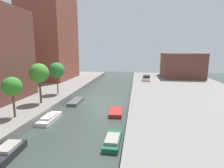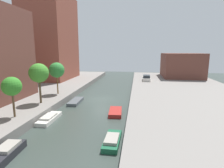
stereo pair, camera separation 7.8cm
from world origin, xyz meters
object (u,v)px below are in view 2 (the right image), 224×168
(moored_boat_left_0, at_px, (7,152))
(moored_boat_right_2, at_px, (115,112))
(parked_car, at_px, (146,78))
(moored_boat_left_2, at_px, (76,101))
(street_tree_1, at_px, (39,73))
(moored_boat_left_1, at_px, (49,118))
(street_tree_2, at_px, (57,70))
(moored_boat_right_1, at_px, (112,140))
(apartment_tower_far, at_px, (51,38))
(low_block_right, at_px, (181,65))
(street_tree_0, at_px, (12,87))

(moored_boat_left_0, bearing_deg, moored_boat_right_2, 56.17)
(parked_car, xyz_separation_m, moored_boat_left_2, (-11.80, -17.51, -1.34))
(street_tree_1, xyz_separation_m, moored_boat_left_1, (3.02, -3.59, -4.85))
(street_tree_1, bearing_deg, street_tree_2, 90.00)
(moored_boat_right_1, bearing_deg, apartment_tower_far, 124.13)
(apartment_tower_far, relative_size, low_block_right, 1.85)
(moored_boat_left_1, height_order, moored_boat_right_2, moored_boat_left_1)
(street_tree_0, xyz_separation_m, moored_boat_left_0, (3.32, -5.53, -3.99))
(moored_boat_right_1, bearing_deg, street_tree_1, 144.92)
(low_block_right, relative_size, parked_car, 2.56)
(moored_boat_left_1, distance_m, moored_boat_left_2, 7.47)
(low_block_right, xyz_separation_m, street_tree_0, (-25.19, -34.49, 0.11))
(moored_boat_left_0, height_order, moored_boat_left_2, moored_boat_left_0)
(street_tree_0, xyz_separation_m, moored_boat_left_2, (3.62, 9.27, -4.14))
(moored_boat_left_2, bearing_deg, street_tree_2, 156.79)
(street_tree_2, bearing_deg, moored_boat_right_1, -49.93)
(apartment_tower_far, xyz_separation_m, moored_boat_right_2, (19.28, -21.85, -11.10))
(street_tree_2, bearing_deg, moored_boat_left_0, -78.53)
(apartment_tower_far, height_order, street_tree_0, apartment_tower_far)
(moored_boat_left_0, relative_size, moored_boat_right_2, 0.94)
(street_tree_1, xyz_separation_m, moored_boat_left_0, (3.32, -10.94, -4.75))
(moored_boat_left_0, bearing_deg, apartment_tower_far, 110.44)
(low_block_right, distance_m, moored_boat_left_1, 39.68)
(moored_boat_left_2, bearing_deg, street_tree_0, -111.30)
(street_tree_2, relative_size, moored_boat_right_2, 1.45)
(street_tree_2, distance_m, moored_boat_left_1, 10.59)
(moored_boat_left_1, bearing_deg, moored_boat_left_0, -87.67)
(street_tree_0, bearing_deg, parked_car, 60.08)
(street_tree_1, height_order, moored_boat_right_2, street_tree_1)
(street_tree_1, bearing_deg, moored_boat_right_2, -1.39)
(low_block_right, distance_m, moored_boat_right_1, 39.68)
(street_tree_2, height_order, moored_boat_left_1, street_tree_2)
(street_tree_1, height_order, moored_boat_left_2, street_tree_1)
(low_block_right, relative_size, moored_boat_right_2, 3.09)
(moored_boat_left_1, bearing_deg, moored_boat_right_2, 24.08)
(low_block_right, xyz_separation_m, moored_boat_right_2, (-14.72, -29.34, -4.01))
(apartment_tower_far, xyz_separation_m, moored_boat_left_2, (12.42, -17.73, -11.12))
(moored_boat_left_1, bearing_deg, apartment_tower_far, 115.16)
(low_block_right, height_order, moored_boat_left_0, low_block_right)
(apartment_tower_far, bearing_deg, moored_boat_right_2, -48.57)
(moored_boat_left_2, bearing_deg, street_tree_1, -133.11)
(apartment_tower_far, height_order, low_block_right, apartment_tower_far)
(moored_boat_right_1, relative_size, moored_boat_right_2, 1.01)
(low_block_right, relative_size, moored_boat_left_0, 3.28)
(parked_car, distance_m, moored_boat_left_2, 21.16)
(moored_boat_left_2, bearing_deg, moored_boat_left_0, -91.16)
(street_tree_0, height_order, moored_boat_left_0, street_tree_0)
(street_tree_2, xyz_separation_m, moored_boat_right_2, (10.47, -5.67, -4.73))
(apartment_tower_far, xyz_separation_m, street_tree_2, (8.81, -16.18, -6.37))
(apartment_tower_far, distance_m, street_tree_1, 24.13)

